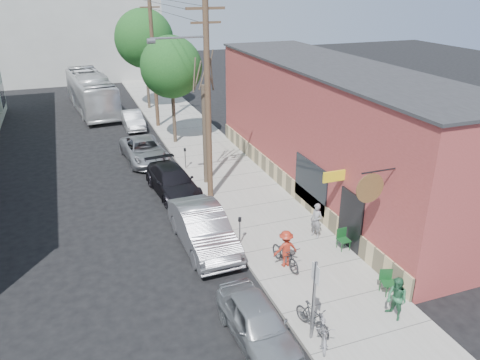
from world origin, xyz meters
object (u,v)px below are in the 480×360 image
object	(u,v)px
sign_post	(314,294)
bus	(91,92)
cyclist	(286,249)
parked_bike_b	(324,330)
parked_bike_a	(312,318)
car_2	(173,181)
parking_meter_far	(185,155)
tree_leafy_far	(144,39)
patio_chair_b	(388,283)
tree_leafy_mid	(171,67)
parking_meter_near	(240,226)
car_4	(133,120)
tree_bare	(205,135)
car_1	(203,229)
utility_pole_near	(207,97)
patron_green	(397,299)
car_3	(144,150)
patio_chair_a	(344,240)
patron_grey	(316,221)
car_0	(257,322)

from	to	relation	value
sign_post	bus	size ratio (longest dim) A/B	0.24
cyclist	parked_bike_b	world-z (taller)	cyclist
parked_bike_a	car_2	xyz separation A→B (m)	(-1.76, 12.11, 0.09)
sign_post	parking_meter_far	size ratio (longest dim) A/B	2.26
tree_leafy_far	patio_chair_b	bearing A→B (deg)	-83.78
tree_leafy_mid	cyclist	world-z (taller)	tree_leafy_mid
parking_meter_near	car_4	bearing A→B (deg)	94.86
tree_bare	cyclist	size ratio (longest dim) A/B	3.55
parking_meter_near	car_1	distance (m)	1.55
parked_bike_a	car_4	distance (m)	25.07
car_1	car_2	distance (m)	5.75
utility_pole_near	cyclist	distance (m)	8.45
utility_pole_near	tree_leafy_mid	xyz separation A→B (m)	(0.41, 9.48, -0.15)
tree_leafy_far	patron_green	size ratio (longest dim) A/B	5.47
parked_bike_a	car_3	xyz separation A→B (m)	(-2.33, 17.57, 0.08)
car_1	car_3	world-z (taller)	car_1
sign_post	car_3	bearing A→B (deg)	96.76
tree_leafy_far	car_1	distance (m)	24.47
car_1	bus	size ratio (longest dim) A/B	0.45
patio_chair_a	car_3	size ratio (longest dim) A/B	0.17
parked_bike_a	car_3	bearing A→B (deg)	83.35
tree_leafy_far	patio_chair_b	size ratio (longest dim) A/B	9.44
parking_meter_far	patron_green	xyz separation A→B (m)	(3.16, -15.56, -0.07)
patron_green	parking_meter_far	bearing A→B (deg)	-176.59
patio_chair_a	parked_bike_b	world-z (taller)	patio_chair_a
tree_bare	car_4	xyz separation A→B (m)	(-2.18, 12.31, -2.21)
tree_bare	car_1	world-z (taller)	tree_bare
patron_green	sign_post	bearing A→B (deg)	-100.05
patron_green	car_2	distance (m)	13.37
parking_meter_far	parked_bike_b	distance (m)	15.73
tree_bare	tree_leafy_far	world-z (taller)	tree_leafy_far
tree_bare	parked_bike_a	distance (m)	12.88
utility_pole_near	parking_meter_far	bearing A→B (deg)	91.82
sign_post	parked_bike_b	bearing A→B (deg)	-42.32
utility_pole_near	car_4	xyz separation A→B (m)	(-1.77, 14.27, -4.76)
tree_leafy_mid	patron_green	world-z (taller)	tree_leafy_mid
parking_meter_far	patron_grey	xyz separation A→B (m)	(3.30, -9.91, -0.05)
parking_meter_near	parking_meter_far	xyz separation A→B (m)	(0.00, 9.31, 0.00)
car_0	patron_grey	bearing A→B (deg)	43.44
patron_grey	car_4	size ratio (longest dim) A/B	0.40
parked_bike_b	car_3	bearing A→B (deg)	123.80
patio_chair_b	parked_bike_b	bearing A→B (deg)	-138.73
patron_grey	parked_bike_b	xyz separation A→B (m)	(-2.92, -5.80, -0.36)
parking_meter_near	patron_grey	bearing A→B (deg)	-10.36
utility_pole_near	parked_bike_b	world-z (taller)	utility_pole_near
tree_leafy_far	tree_leafy_mid	bearing A→B (deg)	-90.00
tree_bare	bus	distance (m)	19.49
car_4	bus	distance (m)	7.09
parking_meter_near	car_2	world-z (taller)	car_2
patron_green	parked_bike_a	world-z (taller)	patron_green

